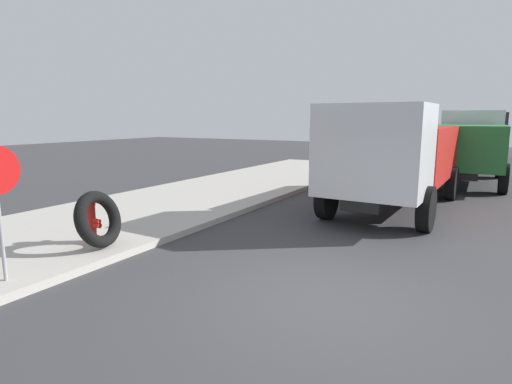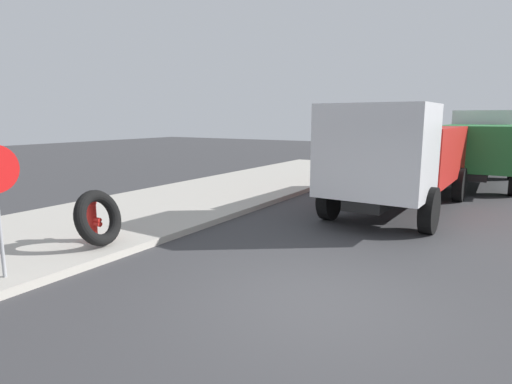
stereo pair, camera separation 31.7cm
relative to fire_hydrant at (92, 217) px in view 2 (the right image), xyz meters
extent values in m
plane|color=#38383A|center=(-0.07, -5.08, -0.64)|extent=(80.00, 80.00, 0.00)
cube|color=#ADA89E|center=(-0.07, 1.42, -0.56)|extent=(36.00, 5.00, 0.15)
cylinder|color=red|center=(0.00, 0.01, -0.12)|extent=(0.20, 0.20, 0.74)
sphere|color=red|center=(0.00, 0.01, 0.31)|extent=(0.23, 0.23, 0.23)
cylinder|color=red|center=(0.00, -0.17, -0.03)|extent=(0.09, 0.16, 0.09)
cylinder|color=red|center=(0.00, 0.19, -0.03)|extent=(0.09, 0.16, 0.09)
cylinder|color=red|center=(0.00, -0.17, -0.12)|extent=(0.11, 0.16, 0.11)
torus|color=black|center=(-0.20, -0.48, 0.09)|extent=(1.21, 0.73, 1.15)
cube|color=red|center=(8.25, -4.65, 0.96)|extent=(4.88, 2.65, 1.60)
cube|color=silver|center=(4.65, -4.53, 1.26)|extent=(2.08, 2.56, 2.20)
cube|color=black|center=(7.15, -4.62, 0.03)|extent=(7.03, 1.13, 0.24)
cylinder|color=black|center=(4.81, -5.79, -0.09)|extent=(1.11, 0.34, 1.10)
cylinder|color=black|center=(4.89, -3.29, -0.09)|extent=(1.11, 0.34, 1.10)
cylinder|color=black|center=(9.41, -5.94, -0.09)|extent=(1.11, 0.34, 1.10)
cylinder|color=black|center=(9.49, -3.44, -0.09)|extent=(1.11, 0.34, 1.10)
cube|color=#237033|center=(12.69, -6.16, 0.96)|extent=(4.85, 2.60, 1.60)
cube|color=silver|center=(16.29, -6.09, 1.26)|extent=(2.05, 2.54, 2.20)
cube|color=black|center=(13.79, -6.14, 0.03)|extent=(7.02, 1.04, 0.24)
cylinder|color=black|center=(16.06, -4.84, -0.09)|extent=(1.11, 0.32, 1.10)
cylinder|color=black|center=(16.11, -7.34, -0.09)|extent=(1.11, 0.32, 1.10)
cylinder|color=black|center=(11.46, -4.94, -0.09)|extent=(1.11, 0.32, 1.10)
cube|color=#1E3899|center=(26.73, -6.48, 0.96)|extent=(4.86, 2.62, 1.60)
cube|color=black|center=(23.13, -6.38, 1.26)|extent=(2.06, 2.55, 2.20)
cube|color=black|center=(25.63, -6.45, 0.03)|extent=(7.02, 1.08, 0.24)
cylinder|color=black|center=(23.36, -5.14, -0.09)|extent=(1.11, 0.33, 1.10)
cylinder|color=black|center=(27.96, -5.26, -0.09)|extent=(1.11, 0.33, 1.10)
camera|label=1|loc=(-5.55, -7.07, 2.03)|focal=29.31mm
camera|label=2|loc=(-5.39, -7.34, 2.03)|focal=29.31mm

